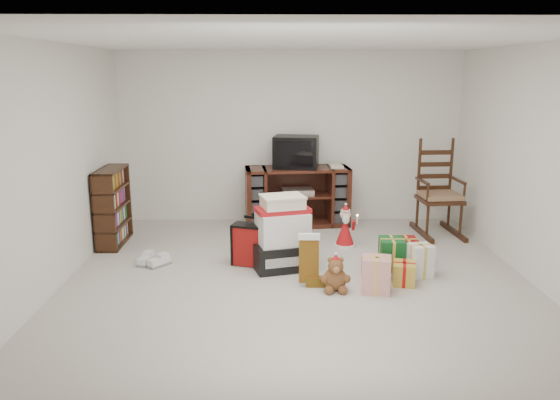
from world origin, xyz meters
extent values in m
cube|color=beige|center=(0.00, 0.00, -0.01)|extent=(5.00, 5.00, 0.01)
cube|color=white|center=(0.00, 0.00, 2.50)|extent=(5.00, 5.00, 0.01)
cube|color=white|center=(0.00, 2.50, 1.25)|extent=(5.00, 0.01, 2.50)
cube|color=white|center=(0.00, -2.50, 1.25)|extent=(5.00, 0.01, 2.50)
cube|color=white|center=(-2.50, 0.00, 1.25)|extent=(0.01, 5.00, 2.50)
cube|color=white|center=(2.50, 0.00, 1.25)|extent=(0.01, 5.00, 2.50)
cube|color=#401A12|center=(0.10, 2.20, 0.43)|extent=(1.53, 0.67, 0.85)
cube|color=silver|center=(0.10, 2.17, 0.51)|extent=(0.47, 0.36, 0.09)
cube|color=#3A1E10|center=(-2.33, 1.34, 0.50)|extent=(0.27, 0.81, 1.00)
cube|color=#3A1E10|center=(2.03, 1.69, 0.49)|extent=(0.58, 0.56, 0.05)
cube|color=#9B7254|center=(2.03, 1.69, 0.55)|extent=(0.53, 0.51, 0.06)
cube|color=#3A1E10|center=(2.03, 1.93, 0.94)|extent=(0.46, 0.09, 0.84)
cube|color=#3A1E10|center=(2.03, 1.69, 0.03)|extent=(0.60, 0.93, 0.06)
cube|color=black|center=(-0.15, 0.40, 0.15)|extent=(0.76, 0.64, 0.30)
cube|color=silver|center=(-0.15, 0.40, 0.48)|extent=(0.65, 0.56, 0.36)
cube|color=#A21217|center=(-0.15, 0.40, 0.69)|extent=(0.66, 0.46, 0.05)
cube|color=beige|center=(-0.15, 0.40, 0.77)|extent=(0.52, 0.45, 0.12)
cube|color=maroon|center=(-0.53, 0.49, 0.25)|extent=(0.42, 0.31, 0.50)
cube|color=black|center=(-0.53, 0.58, 0.56)|extent=(0.20, 0.09, 0.03)
ellipsoid|color=brown|center=(0.37, -0.28, 0.12)|extent=(0.24, 0.20, 0.25)
sphere|color=brown|center=(0.37, -0.31, 0.27)|extent=(0.16, 0.16, 0.16)
cone|color=#B11317|center=(0.67, 1.17, 0.19)|extent=(0.26, 0.26, 0.37)
sphere|color=beige|center=(0.67, 1.17, 0.42)|extent=(0.13, 0.13, 0.13)
cone|color=#B11317|center=(0.67, 1.17, 0.51)|extent=(0.11, 0.11, 0.09)
cylinder|color=silver|center=(0.80, 1.07, 0.38)|extent=(0.02, 0.02, 0.11)
cone|color=#B11317|center=(-0.24, 1.02, 0.21)|extent=(0.29, 0.29, 0.42)
sphere|color=beige|center=(-0.24, 1.02, 0.47)|extent=(0.14, 0.14, 0.14)
cone|color=#B11317|center=(-0.24, 1.02, 0.58)|extent=(0.12, 0.12, 0.10)
cylinder|color=silver|center=(-0.09, 0.90, 0.43)|extent=(0.02, 0.02, 0.12)
cube|color=silver|center=(-1.76, 0.51, 0.05)|extent=(0.19, 0.30, 0.10)
cube|color=silver|center=(-1.58, 0.51, 0.05)|extent=(0.27, 0.29, 0.10)
cube|color=#A21217|center=(0.86, 0.06, 0.14)|extent=(0.29, 0.29, 0.29)
cube|color=#165A22|center=(1.08, 0.34, 0.14)|extent=(0.29, 0.29, 0.29)
cube|color=gold|center=(1.14, -0.10, 0.14)|extent=(0.29, 0.29, 0.29)
cube|color=white|center=(0.81, -0.32, 0.14)|extent=(0.29, 0.29, 0.29)
cube|color=silver|center=(1.36, 0.12, 0.14)|extent=(0.29, 0.29, 0.29)
cube|color=maroon|center=(1.30, 0.56, 0.14)|extent=(0.29, 0.29, 0.29)
cube|color=black|center=(0.08, 2.21, 1.08)|extent=(0.68, 0.53, 0.46)
cube|color=black|center=(0.08, 1.98, 1.08)|extent=(0.52, 0.10, 0.36)
camera|label=1|loc=(-0.28, -5.54, 2.21)|focal=35.00mm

